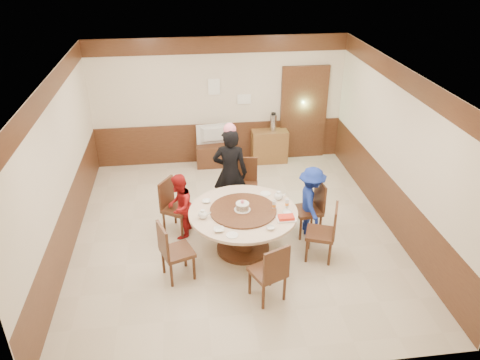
{
  "coord_description": "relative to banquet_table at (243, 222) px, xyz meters",
  "views": [
    {
      "loc": [
        -0.78,
        -6.79,
        4.7
      ],
      "look_at": [
        0.07,
        -0.1,
        1.1
      ],
      "focal_mm": 35.0,
      "sensor_mm": 36.0,
      "label": 1
    }
  ],
  "objects": [
    {
      "name": "birthday_cake",
      "position": [
        -0.01,
        -0.01,
        0.31
      ],
      "size": [
        0.26,
        0.26,
        0.18
      ],
      "color": "white",
      "rests_on": "banquet_table"
    },
    {
      "name": "bottle_0",
      "position": [
        0.5,
        -0.01,
        0.3
      ],
      "size": [
        0.06,
        0.06,
        0.16
      ],
      "primitive_type": "cylinder",
      "color": "white",
      "rests_on": "banquet_table"
    },
    {
      "name": "chair_3",
      "position": [
        -1.09,
        -0.55,
        -0.23
      ],
      "size": [
        0.57,
        0.57,
        0.97
      ],
      "rotation": [
        0.0,
        0.0,
        5.07
      ],
      "color": "#472716",
      "rests_on": "ground"
    },
    {
      "name": "notice_right",
      "position": [
        0.48,
        3.46,
        0.92
      ],
      "size": [
        0.3,
        0.0,
        0.22
      ],
      "primitive_type": "cube",
      "color": "white",
      "rests_on": "room"
    },
    {
      "name": "saucer_near",
      "position": [
        -0.25,
        -0.65,
        0.22
      ],
      "size": [
        0.18,
        0.18,
        0.01
      ],
      "primitive_type": "cylinder",
      "color": "white",
      "rests_on": "banquet_table"
    },
    {
      "name": "saucer_far",
      "position": [
        0.45,
        0.5,
        0.22
      ],
      "size": [
        0.18,
        0.18,
        0.01
      ],
      "primitive_type": "cylinder",
      "color": "white",
      "rests_on": "banquet_table"
    },
    {
      "name": "teapot_left",
      "position": [
        -0.65,
        -0.12,
        0.28
      ],
      "size": [
        0.17,
        0.15,
        0.13
      ],
      "primitive_type": "ellipsoid",
      "color": "white",
      "rests_on": "banquet_table"
    },
    {
      "name": "bowl_0",
      "position": [
        -0.56,
        0.35,
        0.23
      ],
      "size": [
        0.14,
        0.14,
        0.03
      ],
      "primitive_type": "imported",
      "color": "white",
      "rests_on": "banquet_table"
    },
    {
      "name": "chair_2",
      "position": [
        -1.07,
        0.71,
        -0.23
      ],
      "size": [
        0.61,
        0.61,
        0.97
      ],
      "rotation": [
        0.0,
        0.0,
        4.15
      ],
      "color": "#472716",
      "rests_on": "ground"
    },
    {
      "name": "bowl_1",
      "position": [
        0.34,
        -0.56,
        0.24
      ],
      "size": [
        0.13,
        0.13,
        0.04
      ],
      "primitive_type": "imported",
      "color": "white",
      "rests_on": "banquet_table"
    },
    {
      "name": "chair_1",
      "position": [
        0.23,
        1.33,
        -0.23
      ],
      "size": [
        0.51,
        0.52,
        0.97
      ],
      "rotation": [
        0.0,
        0.0,
        2.96
      ],
      "color": "#472716",
      "rests_on": "ground"
    },
    {
      "name": "chair_0",
      "position": [
        1.19,
        0.36,
        -0.23
      ],
      "size": [
        0.5,
        0.5,
        0.97
      ],
      "rotation": [
        0.0,
        0.0,
        1.71
      ],
      "color": "#472716",
      "rests_on": "ground"
    },
    {
      "name": "television",
      "position": [
        -0.19,
        3.25,
        0.19
      ],
      "size": [
        0.8,
        0.19,
        0.46
      ],
      "primitive_type": "imported",
      "rotation": [
        0.0,
        0.0,
        3.25
      ],
      "color": "gray",
      "rests_on": "tv_stand"
    },
    {
      "name": "chair_5",
      "position": [
        1.21,
        -0.36,
        -0.23
      ],
      "size": [
        0.57,
        0.57,
        0.97
      ],
      "rotation": [
        0.0,
        0.0,
        7.49
      ],
      "color": "#472716",
      "rests_on": "ground"
    },
    {
      "name": "banquet_table",
      "position": [
        0.0,
        0.0,
        0.0
      ],
      "size": [
        1.74,
        1.74,
        0.78
      ],
      "color": "#472716",
      "rests_on": "ground"
    },
    {
      "name": "tv_stand",
      "position": [
        -0.19,
        3.25,
        -0.28
      ],
      "size": [
        0.85,
        0.45,
        0.5
      ],
      "primitive_type": "cube",
      "color": "#472716",
      "rests_on": "ground"
    },
    {
      "name": "shrimp_platter",
      "position": [
        0.63,
        -0.33,
        0.24
      ],
      "size": [
        0.3,
        0.2,
        0.06
      ],
      "color": "white",
      "rests_on": "banquet_table"
    },
    {
      "name": "chair_4",
      "position": [
        0.2,
        -1.19,
        -0.23
      ],
      "size": [
        0.58,
        0.58,
        0.97
      ],
      "rotation": [
        0.0,
        0.0,
        6.69
      ],
      "color": "#472716",
      "rests_on": "ground"
    },
    {
      "name": "thermos",
      "position": [
        1.11,
        3.28,
        0.41
      ],
      "size": [
        0.15,
        0.15,
        0.38
      ],
      "primitive_type": "cylinder",
      "color": "silver",
      "rests_on": "side_cabinet"
    },
    {
      "name": "bowl_3",
      "position": [
        0.68,
        -0.17,
        0.24
      ],
      "size": [
        0.15,
        0.15,
        0.05
      ],
      "primitive_type": "imported",
      "color": "white",
      "rests_on": "banquet_table"
    },
    {
      "name": "room",
      "position": [
        -0.06,
        0.52,
        0.55
      ],
      "size": [
        6.0,
        6.04,
        2.84
      ],
      "color": "beige",
      "rests_on": "ground"
    },
    {
      "name": "bowl_2",
      "position": [
        -0.43,
        -0.5,
        0.24
      ],
      "size": [
        0.16,
        0.16,
        0.04
      ],
      "primitive_type": "imported",
      "color": "white",
      "rests_on": "banquet_table"
    },
    {
      "name": "side_cabinet",
      "position": [
        1.04,
        3.28,
        -0.16
      ],
      "size": [
        0.8,
        0.4,
        0.75
      ],
      "primitive_type": "cube",
      "color": "brown",
      "rests_on": "ground"
    },
    {
      "name": "notice_left",
      "position": [
        -0.17,
        3.46,
        1.22
      ],
      "size": [
        0.25,
        0.0,
        0.35
      ],
      "primitive_type": "cube",
      "color": "white",
      "rests_on": "room"
    },
    {
      "name": "bottle_1",
      "position": [
        0.71,
        0.01,
        0.3
      ],
      "size": [
        0.06,
        0.06,
        0.16
      ],
      "primitive_type": "cylinder",
      "color": "white",
      "rests_on": "banquet_table"
    },
    {
      "name": "person_red",
      "position": [
        -1.01,
        0.56,
        0.05
      ],
      "size": [
        0.55,
        0.65,
        1.16
      ],
      "primitive_type": "imported",
      "rotation": [
        0.0,
        0.0,
        4.49
      ],
      "color": "#A91617",
      "rests_on": "ground"
    },
    {
      "name": "person_standing",
      "position": [
        -0.08,
        1.14,
        0.32
      ],
      "size": [
        0.7,
        0.53,
        1.72
      ],
      "primitive_type": "imported",
      "rotation": [
        0.0,
        0.0,
        2.94
      ],
      "color": "black",
      "rests_on": "ground"
    },
    {
      "name": "teapot_right",
      "position": [
        0.63,
        0.3,
        0.28
      ],
      "size": [
        0.17,
        0.15,
        0.13
      ],
      "primitive_type": "ellipsoid",
      "color": "white",
      "rests_on": "banquet_table"
    },
    {
      "name": "person_blue",
      "position": [
        1.22,
        0.37,
        0.09
      ],
      "size": [
        0.51,
        0.83,
        1.25
      ],
      "primitive_type": "imported",
      "rotation": [
        0.0,
        0.0,
        1.51
      ],
      "color": "navy",
      "rests_on": "ground"
    }
  ]
}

